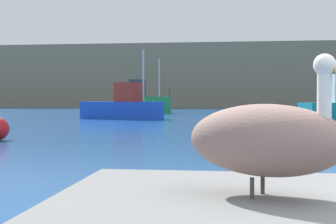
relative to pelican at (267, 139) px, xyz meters
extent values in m
cube|color=#7F755B|center=(1.21, 71.71, 3.62)|extent=(140.00, 13.53, 9.31)
ellipsoid|color=gray|center=(-0.01, 0.00, -0.01)|extent=(1.24, 0.97, 0.49)
cylinder|color=white|center=(0.34, -0.16, 0.25)|extent=(0.09, 0.09, 0.38)
sphere|color=white|center=(0.34, -0.16, 0.48)|extent=(0.14, 0.14, 0.14)
cylinder|color=#4C4742|center=(-0.02, 0.12, -0.32)|extent=(0.03, 0.03, 0.14)
cylinder|color=#4C4742|center=(-0.10, -0.06, -0.32)|extent=(0.03, 0.03, 0.14)
cube|color=#1E8C4C|center=(-7.93, 39.03, -0.29)|extent=(5.28, 2.40, 1.49)
cube|color=#2D333D|center=(-8.36, 38.94, 1.22)|extent=(1.67, 1.34, 1.53)
cylinder|color=#B2B2B2|center=(-6.43, 39.33, 2.16)|extent=(0.12, 0.12, 3.42)
cylinder|color=#3F382D|center=(-5.53, 39.51, 0.80)|extent=(0.10, 0.10, 0.70)
cube|color=blue|center=(-7.14, 27.23, -0.48)|extent=(5.54, 3.19, 1.12)
cube|color=maroon|center=(-6.63, 27.08, 0.69)|extent=(1.76, 1.79, 1.22)
cylinder|color=#B2B2B2|center=(-5.63, 26.78, 1.73)|extent=(0.12, 0.12, 3.30)
camera|label=1|loc=(-0.26, -3.29, 0.27)|focal=51.54mm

